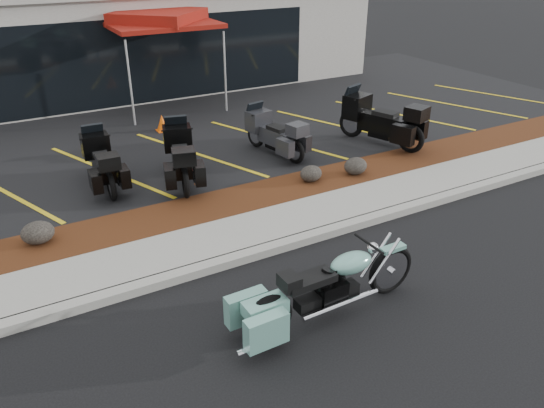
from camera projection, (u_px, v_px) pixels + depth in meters
ground at (324, 269)px, 8.86m from camera, size 90.00×90.00×0.00m
curb at (296, 241)px, 9.53m from camera, size 24.00×0.25×0.15m
sidewalk at (277, 225)px, 10.08m from camera, size 24.00×1.20×0.15m
mulch_bed at (248, 200)px, 11.01m from camera, size 24.00×1.20×0.16m
upper_lot at (163, 127)px, 15.21m from camera, size 26.00×9.60×0.15m
dealership_building at (101, 28)px, 19.22m from camera, size 18.00×8.16×4.00m
boulder_left at (38, 233)px, 9.23m from camera, size 0.56×0.47×0.40m
boulder_mid at (311, 174)px, 11.59m from camera, size 0.50×0.42×0.35m
boulder_right at (356, 166)px, 11.94m from camera, size 0.54×0.45×0.38m
hero_cruiser at (391, 263)px, 8.04m from camera, size 3.07×0.83×1.08m
touring_black_front at (95, 149)px, 11.77m from camera, size 0.86×2.07×1.19m
touring_black_mid at (177, 142)px, 12.07m from camera, size 1.38×2.33×1.27m
touring_grey at (256, 125)px, 13.35m from camera, size 1.15×2.13×1.17m
touring_black_rear at (352, 111)px, 13.97m from camera, size 1.66×2.59×1.41m
traffic_cone at (162, 123)px, 14.63m from camera, size 0.39×0.39×0.45m
popup_canopy at (159, 20)px, 15.76m from camera, size 3.77×3.77×2.88m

